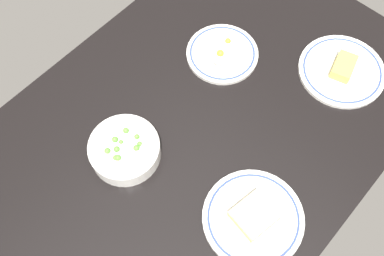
% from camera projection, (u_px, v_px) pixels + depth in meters
% --- Properties ---
extents(dining_table, '(1.27, 0.82, 0.04)m').
position_uv_depth(dining_table, '(192.00, 135.00, 1.13)').
color(dining_table, black).
rests_on(dining_table, ground).
extents(plate_eggs, '(0.19, 0.19, 0.05)m').
position_uv_depth(plate_eggs, '(222.00, 53.00, 1.21)').
color(plate_eggs, white).
rests_on(plate_eggs, dining_table).
extents(plate_sandwich, '(0.23, 0.23, 0.05)m').
position_uv_depth(plate_sandwich, '(253.00, 218.00, 1.00)').
color(plate_sandwich, white).
rests_on(plate_sandwich, dining_table).
extents(plate_cheese, '(0.23, 0.23, 0.04)m').
position_uv_depth(plate_cheese, '(342.00, 70.00, 1.18)').
color(plate_cheese, white).
rests_on(plate_cheese, dining_table).
extents(bowl_peas, '(0.17, 0.17, 0.06)m').
position_uv_depth(bowl_peas, '(125.00, 150.00, 1.06)').
color(bowl_peas, white).
rests_on(bowl_peas, dining_table).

